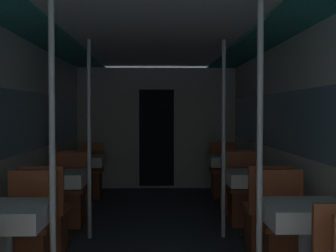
{
  "coord_description": "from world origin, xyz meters",
  "views": [
    {
      "loc": [
        -0.0,
        -0.81,
        1.42
      ],
      "look_at": [
        0.09,
        2.87,
        1.31
      ],
      "focal_mm": 50.0,
      "sensor_mm": 36.0,
      "label": 1
    }
  ],
  "objects_px": {
    "dining_table_right_2": "(254,182)",
    "chair_left_far_2": "(69,202)",
    "dining_table_right_3": "(229,164)",
    "chair_left_near_2": "(46,225)",
    "chair_right_near_2": "(267,224)",
    "chair_right_far_1": "(284,242)",
    "support_pole_right_1": "(260,154)",
    "dining_table_left_3": "(84,164)",
    "dining_table_right_1": "(307,220)",
    "support_pole_right_2": "(224,139)",
    "chair_right_near_3": "(236,192)",
    "chair_left_far_1": "(28,244)",
    "dining_table_left_2": "(59,183)",
    "chair_right_far_2": "(244,201)",
    "chair_left_far_3": "(90,180)",
    "dining_table_left_1": "(5,222)",
    "support_pole_left_2": "(89,139)",
    "support_pole_left_1": "(53,155)",
    "chair_left_near_3": "(78,193)",
    "chair_right_far_3": "(223,180)"
  },
  "relations": [
    {
      "from": "dining_table_right_2",
      "to": "chair_left_far_2",
      "type": "bearing_deg",
      "value": 164.85
    },
    {
      "from": "dining_table_right_3",
      "to": "chair_left_near_2",
      "type": "bearing_deg",
      "value": -132.05
    },
    {
      "from": "chair_right_near_2",
      "to": "chair_right_far_1",
      "type": "bearing_deg",
      "value": -90.0
    },
    {
      "from": "chair_right_far_1",
      "to": "support_pole_right_1",
      "type": "xyz_separation_m",
      "value": [
        -0.35,
        -0.6,
        0.82
      ]
    },
    {
      "from": "dining_table_left_3",
      "to": "dining_table_right_1",
      "type": "height_order",
      "value": "same"
    },
    {
      "from": "chair_left_near_2",
      "to": "support_pole_right_2",
      "type": "relative_size",
      "value": 0.41
    },
    {
      "from": "dining_table_right_1",
      "to": "support_pole_right_1",
      "type": "xyz_separation_m",
      "value": [
        -0.35,
        0.0,
        0.49
      ]
    },
    {
      "from": "chair_right_far_1",
      "to": "support_pole_right_2",
      "type": "relative_size",
      "value": 0.41
    },
    {
      "from": "dining_table_right_3",
      "to": "chair_right_near_3",
      "type": "distance_m",
      "value": 0.68
    },
    {
      "from": "dining_table_right_2",
      "to": "chair_left_far_1",
      "type": "bearing_deg",
      "value": -150.44
    },
    {
      "from": "dining_table_right_3",
      "to": "support_pole_right_2",
      "type": "bearing_deg",
      "value": -100.67
    },
    {
      "from": "dining_table_left_2",
      "to": "chair_right_near_3",
      "type": "bearing_deg",
      "value": 29.56
    },
    {
      "from": "support_pole_right_1",
      "to": "chair_right_far_2",
      "type": "xyz_separation_m",
      "value": [
        0.35,
        2.44,
        -0.82
      ]
    },
    {
      "from": "chair_left_far_1",
      "to": "chair_left_far_3",
      "type": "bearing_deg",
      "value": -90.0
    },
    {
      "from": "dining_table_left_1",
      "to": "chair_left_far_2",
      "type": "distance_m",
      "value": 2.46
    },
    {
      "from": "chair_right_far_1",
      "to": "dining_table_right_2",
      "type": "height_order",
      "value": "chair_right_far_1"
    },
    {
      "from": "dining_table_right_1",
      "to": "chair_right_far_1",
      "type": "height_order",
      "value": "chair_right_far_1"
    },
    {
      "from": "chair_left_far_1",
      "to": "support_pole_right_2",
      "type": "height_order",
      "value": "support_pole_right_2"
    },
    {
      "from": "dining_table_left_3",
      "to": "support_pole_right_2",
      "type": "relative_size",
      "value": 0.34
    },
    {
      "from": "support_pole_right_2",
      "to": "support_pole_left_2",
      "type": "bearing_deg",
      "value": 180.0
    },
    {
      "from": "chair_left_far_2",
      "to": "support_pole_right_1",
      "type": "distance_m",
      "value": 3.17
    },
    {
      "from": "dining_table_right_2",
      "to": "chair_right_near_2",
      "type": "relative_size",
      "value": 0.83
    },
    {
      "from": "support_pole_right_1",
      "to": "chair_right_near_3",
      "type": "distance_m",
      "value": 3.22
    },
    {
      "from": "support_pole_right_2",
      "to": "chair_right_far_2",
      "type": "bearing_deg",
      "value": 59.74
    },
    {
      "from": "chair_left_far_1",
      "to": "chair_left_far_2",
      "type": "xyz_separation_m",
      "value": [
        0.0,
        1.84,
        0.0
      ]
    },
    {
      "from": "chair_left_far_1",
      "to": "chair_left_far_3",
      "type": "height_order",
      "value": "same"
    },
    {
      "from": "chair_left_far_1",
      "to": "dining_table_right_2",
      "type": "relative_size",
      "value": 1.21
    },
    {
      "from": "support_pole_left_1",
      "to": "chair_right_near_2",
      "type": "bearing_deg",
      "value": 33.96
    },
    {
      "from": "support_pole_left_2",
      "to": "chair_right_near_2",
      "type": "bearing_deg",
      "value": -17.82
    },
    {
      "from": "chair_right_far_1",
      "to": "dining_table_right_3",
      "type": "bearing_deg",
      "value": -90.0
    },
    {
      "from": "chair_left_near_3",
      "to": "dining_table_right_2",
      "type": "height_order",
      "value": "chair_left_near_3"
    },
    {
      "from": "chair_right_far_1",
      "to": "dining_table_left_1",
      "type": "bearing_deg",
      "value": 15.15
    },
    {
      "from": "support_pole_left_2",
      "to": "chair_right_far_1",
      "type": "bearing_deg",
      "value": -33.96
    },
    {
      "from": "support_pole_left_1",
      "to": "chair_right_near_3",
      "type": "distance_m",
      "value": 3.7
    },
    {
      "from": "support_pole_left_1",
      "to": "chair_right_far_1",
      "type": "relative_size",
      "value": 2.47
    },
    {
      "from": "dining_table_left_3",
      "to": "chair_right_far_3",
      "type": "xyz_separation_m",
      "value": [
        2.2,
        0.6,
        -0.33
      ]
    },
    {
      "from": "chair_right_far_1",
      "to": "dining_table_right_2",
      "type": "bearing_deg",
      "value": -90.0
    },
    {
      "from": "support_pole_right_1",
      "to": "dining_table_right_3",
      "type": "bearing_deg",
      "value": 84.62
    },
    {
      "from": "dining_table_right_1",
      "to": "dining_table_right_3",
      "type": "xyz_separation_m",
      "value": [
        0.0,
        3.69,
        0.0
      ]
    },
    {
      "from": "dining_table_right_1",
      "to": "support_pole_left_1",
      "type": "bearing_deg",
      "value": 180.0
    },
    {
      "from": "dining_table_right_1",
      "to": "support_pole_right_1",
      "type": "height_order",
      "value": "support_pole_right_1"
    },
    {
      "from": "chair_left_far_3",
      "to": "chair_right_far_3",
      "type": "bearing_deg",
      "value": -180.0
    },
    {
      "from": "support_pole_left_1",
      "to": "chair_right_near_3",
      "type": "xyz_separation_m",
      "value": [
        1.85,
        3.09,
        -0.82
      ]
    },
    {
      "from": "chair_left_near_3",
      "to": "dining_table_right_3",
      "type": "bearing_deg",
      "value": 15.15
    },
    {
      "from": "dining_table_left_3",
      "to": "dining_table_left_1",
      "type": "bearing_deg",
      "value": -90.0
    },
    {
      "from": "chair_left_near_2",
      "to": "chair_right_near_3",
      "type": "height_order",
      "value": "same"
    },
    {
      "from": "support_pole_left_2",
      "to": "support_pole_right_1",
      "type": "relative_size",
      "value": 1.0
    },
    {
      "from": "chair_right_far_2",
      "to": "chair_right_near_3",
      "type": "bearing_deg",
      "value": -90.0
    },
    {
      "from": "chair_left_far_2",
      "to": "dining_table_right_3",
      "type": "distance_m",
      "value": 2.55
    },
    {
      "from": "dining_table_left_3",
      "to": "chair_right_far_1",
      "type": "relative_size",
      "value": 0.83
    }
  ]
}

